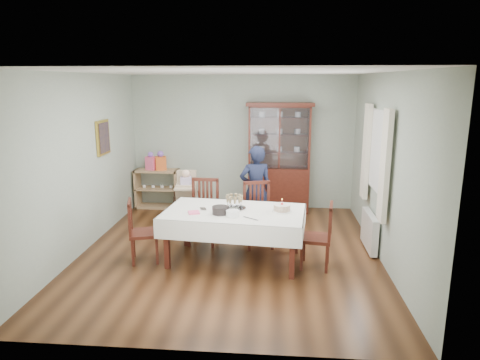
# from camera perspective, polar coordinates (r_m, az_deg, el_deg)

# --- Properties ---
(floor) EXTENTS (5.00, 5.00, 0.00)m
(floor) POSITION_cam_1_polar(r_m,az_deg,el_deg) (6.70, -1.39, -9.57)
(floor) COLOR #593319
(floor) RESTS_ON ground
(room_shell) EXTENTS (5.00, 5.00, 5.00)m
(room_shell) POSITION_cam_1_polar(r_m,az_deg,el_deg) (6.77, -0.99, 5.66)
(room_shell) COLOR #9EAA99
(room_shell) RESTS_ON floor
(dining_table) EXTENTS (2.11, 1.35, 0.76)m
(dining_table) POSITION_cam_1_polar(r_m,az_deg,el_deg) (6.27, -0.76, -7.41)
(dining_table) COLOR #491C12
(dining_table) RESTS_ON floor
(china_cabinet) EXTENTS (1.30, 0.48, 2.18)m
(china_cabinet) POSITION_cam_1_polar(r_m,az_deg,el_deg) (8.53, 5.22, 3.20)
(china_cabinet) COLOR #491C12
(china_cabinet) RESTS_ON floor
(sideboard) EXTENTS (0.90, 0.38, 0.80)m
(sideboard) POSITION_cam_1_polar(r_m,az_deg,el_deg) (9.03, -10.95, -1.12)
(sideboard) COLOR tan
(sideboard) RESTS_ON floor
(picture_frame) EXTENTS (0.04, 0.48, 0.58)m
(picture_frame) POSITION_cam_1_polar(r_m,az_deg,el_deg) (7.58, -17.80, 5.42)
(picture_frame) COLOR gold
(picture_frame) RESTS_ON room_shell
(window) EXTENTS (0.04, 1.02, 1.22)m
(window) POSITION_cam_1_polar(r_m,az_deg,el_deg) (6.71, 18.08, 3.61)
(window) COLOR white
(window) RESTS_ON room_shell
(curtain_left) EXTENTS (0.07, 0.30, 1.55)m
(curtain_left) POSITION_cam_1_polar(r_m,az_deg,el_deg) (6.12, 18.76, 1.75)
(curtain_left) COLOR silver
(curtain_left) RESTS_ON room_shell
(curtain_right) EXTENTS (0.07, 0.30, 1.55)m
(curtain_right) POSITION_cam_1_polar(r_m,az_deg,el_deg) (7.31, 16.48, 3.66)
(curtain_right) COLOR silver
(curtain_right) RESTS_ON room_shell
(radiator) EXTENTS (0.10, 0.80, 0.55)m
(radiator) POSITION_cam_1_polar(r_m,az_deg,el_deg) (7.00, 16.88, -6.51)
(radiator) COLOR white
(radiator) RESTS_ON floor
(chair_far_left) EXTENTS (0.49, 0.49, 1.03)m
(chair_far_left) POSITION_cam_1_polar(r_m,az_deg,el_deg) (6.99, -4.89, -5.92)
(chair_far_left) COLOR #491C12
(chair_far_left) RESTS_ON floor
(chair_far_right) EXTENTS (0.54, 0.54, 1.01)m
(chair_far_right) POSITION_cam_1_polar(r_m,az_deg,el_deg) (6.86, 2.46, -6.32)
(chair_far_right) COLOR #491C12
(chair_far_right) RESTS_ON floor
(chair_end_left) EXTENTS (0.51, 0.51, 0.92)m
(chair_end_left) POSITION_cam_1_polar(r_m,az_deg,el_deg) (6.45, -12.73, -8.18)
(chair_end_left) COLOR #491C12
(chair_end_left) RESTS_ON floor
(chair_end_right) EXTENTS (0.48, 0.48, 0.93)m
(chair_end_right) POSITION_cam_1_polar(r_m,az_deg,el_deg) (6.19, 10.18, -8.96)
(chair_end_right) COLOR #491C12
(chair_end_right) RESTS_ON floor
(woman) EXTENTS (0.64, 0.51, 1.53)m
(woman) POSITION_cam_1_polar(r_m,az_deg,el_deg) (7.30, 2.09, -1.32)
(woman) COLOR black
(woman) RESTS_ON floor
(high_chair) EXTENTS (0.51, 0.51, 1.05)m
(high_chair) POSITION_cam_1_polar(r_m,az_deg,el_deg) (7.74, -7.12, -3.29)
(high_chair) COLOR black
(high_chair) RESTS_ON floor
(champagne_tray) EXTENTS (0.34, 0.34, 0.21)m
(champagne_tray) POSITION_cam_1_polar(r_m,az_deg,el_deg) (6.22, -0.76, -3.27)
(champagne_tray) COLOR silver
(champagne_tray) RESTS_ON dining_table
(birthday_cake) EXTENTS (0.28, 0.28, 0.19)m
(birthday_cake) POSITION_cam_1_polar(r_m,az_deg,el_deg) (6.13, 5.61, -3.74)
(birthday_cake) COLOR white
(birthday_cake) RESTS_ON dining_table
(plate_stack_dark) EXTENTS (0.23, 0.23, 0.11)m
(plate_stack_dark) POSITION_cam_1_polar(r_m,az_deg,el_deg) (6.00, -2.66, -4.04)
(plate_stack_dark) COLOR black
(plate_stack_dark) RESTS_ON dining_table
(plate_stack_white) EXTENTS (0.23, 0.23, 0.08)m
(plate_stack_white) POSITION_cam_1_polar(r_m,az_deg,el_deg) (5.90, -0.98, -4.47)
(plate_stack_white) COLOR white
(plate_stack_white) RESTS_ON dining_table
(napkin_stack) EXTENTS (0.19, 0.19, 0.02)m
(napkin_stack) POSITION_cam_1_polar(r_m,az_deg,el_deg) (6.07, -6.18, -4.33)
(napkin_stack) COLOR #FF5D8C
(napkin_stack) RESTS_ON dining_table
(cutlery) EXTENTS (0.15, 0.18, 0.01)m
(cutlery) POSITION_cam_1_polar(r_m,az_deg,el_deg) (6.25, -5.25, -3.83)
(cutlery) COLOR silver
(cutlery) RESTS_ON dining_table
(cake_knife) EXTENTS (0.22, 0.17, 0.01)m
(cake_knife) POSITION_cam_1_polar(r_m,az_deg,el_deg) (5.79, 1.43, -5.15)
(cake_knife) COLOR silver
(cake_knife) RESTS_ON dining_table
(gift_bag_pink) EXTENTS (0.23, 0.19, 0.37)m
(gift_bag_pink) POSITION_cam_1_polar(r_m,az_deg,el_deg) (8.92, -11.80, 2.38)
(gift_bag_pink) COLOR #FF5D8C
(gift_bag_pink) RESTS_ON sideboard
(gift_bag_orange) EXTENTS (0.25, 0.22, 0.39)m
(gift_bag_orange) POSITION_cam_1_polar(r_m,az_deg,el_deg) (8.86, -10.52, 2.44)
(gift_bag_orange) COLOR #DD5E22
(gift_bag_orange) RESTS_ON sideboard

